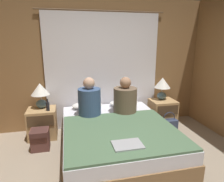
{
  "coord_description": "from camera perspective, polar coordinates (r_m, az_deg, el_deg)",
  "views": [
    {
      "loc": [
        -0.71,
        -1.79,
        1.73
      ],
      "look_at": [
        0.0,
        1.27,
        0.92
      ],
      "focal_mm": 32.0,
      "sensor_mm": 36.0,
      "label": 1
    }
  ],
  "objects": [
    {
      "name": "handbag_on_floor",
      "position": [
        4.02,
        15.85,
        -9.47
      ],
      "size": [
        0.32,
        0.15,
        0.41
      ],
      "color": "#333D56",
      "rests_on": "ground_plane"
    },
    {
      "name": "bed",
      "position": [
        3.22,
        1.26,
        -13.27
      ],
      "size": [
        1.64,
        2.04,
        0.47
      ],
      "color": "olive",
      "rests_on": "ground_plane"
    },
    {
      "name": "laptop_on_bed",
      "position": [
        2.49,
        4.46,
        -15.04
      ],
      "size": [
        0.36,
        0.26,
        0.02
      ],
      "color": "#9EA0A5",
      "rests_on": "blanket_on_bed"
    },
    {
      "name": "person_left_in_bed",
      "position": [
        3.38,
        -6.45,
        -2.74
      ],
      "size": [
        0.38,
        0.38,
        0.66
      ],
      "color": "#38517A",
      "rests_on": "bed"
    },
    {
      "name": "lamp_right",
      "position": [
        4.18,
        14.18,
        1.57
      ],
      "size": [
        0.32,
        0.32,
        0.45
      ],
      "color": "slate",
      "rests_on": "nightstand_right"
    },
    {
      "name": "pillow_right",
      "position": [
        3.93,
        3.42,
        -3.36
      ],
      "size": [
        0.57,
        0.31,
        0.12
      ],
      "color": "white",
      "rests_on": "bed"
    },
    {
      "name": "backpack_on_floor",
      "position": [
        3.49,
        -19.86,
        -12.54
      ],
      "size": [
        0.28,
        0.27,
        0.34
      ],
      "color": "brown",
      "rests_on": "ground_plane"
    },
    {
      "name": "person_right_in_bed",
      "position": [
        3.5,
        3.78,
        -2.28
      ],
      "size": [
        0.41,
        0.41,
        0.64
      ],
      "color": "brown",
      "rests_on": "bed"
    },
    {
      "name": "nightstand_right",
      "position": [
        4.27,
        14.19,
        -6.0
      ],
      "size": [
        0.49,
        0.44,
        0.53
      ],
      "color": "tan",
      "rests_on": "ground_plane"
    },
    {
      "name": "pillow_left",
      "position": [
        3.8,
        -7.1,
        -4.1
      ],
      "size": [
        0.57,
        0.31,
        0.12
      ],
      "color": "white",
      "rests_on": "bed"
    },
    {
      "name": "beer_bottle_on_left_stand",
      "position": [
        3.63,
        -17.88,
        -4.12
      ],
      "size": [
        0.06,
        0.06,
        0.21
      ],
      "color": "black",
      "rests_on": "nightstand_left"
    },
    {
      "name": "nightstand_left",
      "position": [
        3.86,
        -19.22,
        -8.64
      ],
      "size": [
        0.49,
        0.44,
        0.53
      ],
      "color": "tan",
      "rests_on": "ground_plane"
    },
    {
      "name": "blanket_on_bed",
      "position": [
        2.86,
        2.74,
        -11.42
      ],
      "size": [
        1.58,
        1.4,
        0.03
      ],
      "color": "#4C6B4C",
      "rests_on": "bed"
    },
    {
      "name": "curtain_panel",
      "position": [
        3.94,
        -2.52,
        5.62
      ],
      "size": [
        2.41,
        0.03,
        2.25
      ],
      "color": "white",
      "rests_on": "ground_plane"
    },
    {
      "name": "lamp_left",
      "position": [
        3.76,
        -19.81,
        -0.28
      ],
      "size": [
        0.32,
        0.32,
        0.45
      ],
      "color": "slate",
      "rests_on": "nightstand_left"
    },
    {
      "name": "wall_back",
      "position": [
        3.98,
        -2.71,
        7.55
      ],
      "size": [
        4.16,
        0.06,
        2.5
      ],
      "color": "olive",
      "rests_on": "ground_plane"
    }
  ]
}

